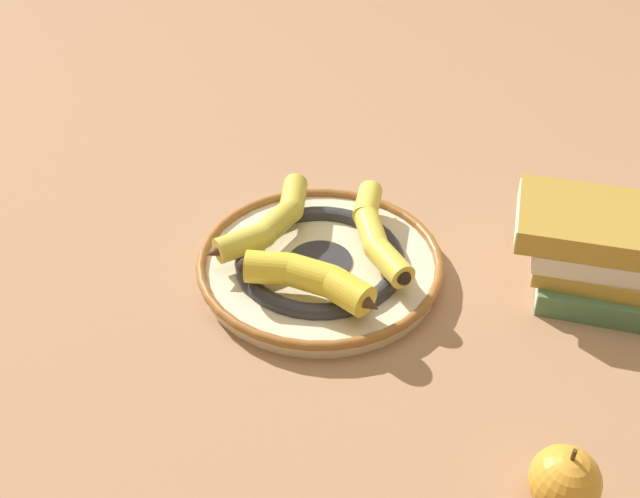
% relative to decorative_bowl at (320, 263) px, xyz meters
% --- Properties ---
extents(ground_plane, '(2.80, 2.80, 0.00)m').
position_rel_decorative_bowl_xyz_m(ground_plane, '(0.02, 0.02, -0.02)').
color(ground_plane, '#A87A56').
extents(decorative_bowl, '(0.31, 0.31, 0.03)m').
position_rel_decorative_bowl_xyz_m(decorative_bowl, '(0.00, 0.00, 0.00)').
color(decorative_bowl, beige).
rests_on(decorative_bowl, ground_plane).
extents(banana_a, '(0.09, 0.19, 0.03)m').
position_rel_decorative_bowl_xyz_m(banana_a, '(0.07, 0.02, 0.03)').
color(banana_a, gold).
rests_on(banana_a, decorative_bowl).
extents(banana_b, '(0.18, 0.13, 0.03)m').
position_rel_decorative_bowl_xyz_m(banana_b, '(-0.03, -0.07, 0.03)').
color(banana_b, yellow).
rests_on(banana_b, decorative_bowl).
extents(banana_c, '(0.17, 0.10, 0.04)m').
position_rel_decorative_bowl_xyz_m(banana_c, '(-0.05, 0.05, 0.04)').
color(banana_c, yellow).
rests_on(banana_c, decorative_bowl).
extents(book_stack, '(0.24, 0.23, 0.10)m').
position_rel_decorative_bowl_xyz_m(book_stack, '(-0.23, -0.25, 0.04)').
color(book_stack, '#4C754C').
rests_on(book_stack, ground_plane).
extents(apple, '(0.06, 0.06, 0.08)m').
position_rel_decorative_bowl_xyz_m(apple, '(-0.39, 0.04, 0.02)').
color(apple, gold).
rests_on(apple, ground_plane).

